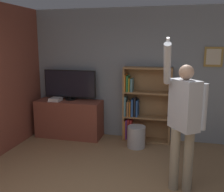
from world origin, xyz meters
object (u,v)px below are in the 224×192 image
object	(u,v)px
bookshelf	(142,106)
television	(70,84)
person	(184,117)
waste_bin	(136,137)
game_console	(56,99)

from	to	relation	value
bookshelf	television	bearing A→B (deg)	-177.94
person	waste_bin	world-z (taller)	person
television	bookshelf	distance (m)	1.60
television	bookshelf	size ratio (longest dim) A/B	0.75
television	waste_bin	xyz separation A→B (m)	(1.50, -0.34, -0.92)
game_console	person	size ratio (longest dim) A/B	0.11
person	bookshelf	bearing A→B (deg)	167.68
game_console	television	bearing A→B (deg)	35.39
game_console	bookshelf	distance (m)	1.82
television	game_console	world-z (taller)	television
game_console	waste_bin	size ratio (longest dim) A/B	0.57
bookshelf	person	distance (m)	1.94
game_console	waste_bin	world-z (taller)	game_console
television	person	world-z (taller)	person
bookshelf	person	size ratio (longest dim) A/B	0.74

